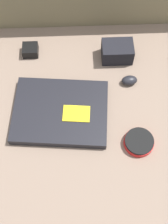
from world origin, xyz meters
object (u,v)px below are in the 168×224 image
Objects in this scene: speaker_puck at (139,142)px; charger_brick at (30,50)px; laptop at (61,112)px; computer_mouse at (129,80)px; camera_pouch at (117,52)px.

charger_brick is (-0.37, 0.38, 0.01)m from speaker_puck.
laptop is 5.75× the size of computer_mouse.
speaker_puck is 0.53m from charger_brick.
laptop is at bearing -159.19° from computer_mouse.
camera_pouch reaches higher than speaker_puck.
camera_pouch is 1.99× the size of charger_brick.
charger_brick reaches higher than computer_mouse.
laptop is 5.90× the size of charger_brick.
charger_brick reaches higher than laptop.
computer_mouse is at bearing -22.45° from charger_brick.
laptop is 0.29m from charger_brick.
computer_mouse is at bearing -73.14° from camera_pouch.
camera_pouch is at bearing 52.83° from laptop.
laptop reaches higher than computer_mouse.
speaker_puck is at bearing -19.98° from laptop.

